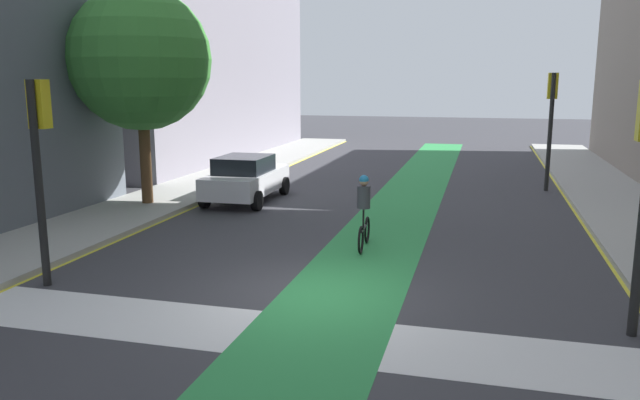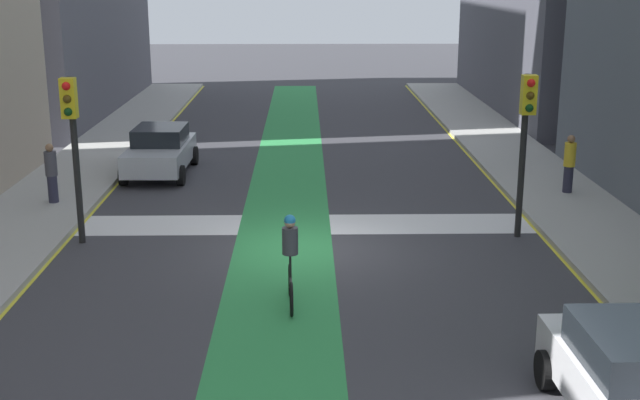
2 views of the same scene
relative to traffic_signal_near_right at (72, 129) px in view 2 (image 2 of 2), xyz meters
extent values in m
plane|color=#38383D|center=(-5.56, 0.45, -2.88)|extent=(120.00, 120.00, 0.00)
cube|color=#2D8C47|center=(-5.00, 0.45, -2.88)|extent=(2.40, 60.00, 0.01)
cube|color=silver|center=(-5.56, -1.55, -2.88)|extent=(12.00, 1.80, 0.01)
cube|color=#9E9E99|center=(-13.06, 0.45, -2.81)|extent=(3.00, 60.00, 0.15)
cube|color=yellow|center=(-11.56, 0.45, -2.88)|extent=(0.16, 60.00, 0.01)
cube|color=yellow|center=(0.44, 0.45, -2.88)|extent=(0.16, 60.00, 0.01)
cylinder|color=black|center=(0.00, -0.12, -0.83)|extent=(0.16, 0.16, 4.10)
cube|color=gold|center=(0.00, 0.08, 0.74)|extent=(0.35, 0.28, 0.95)
sphere|color=red|center=(0.00, 0.22, 1.04)|extent=(0.20, 0.20, 0.20)
sphere|color=#4C380C|center=(0.00, 0.22, 0.74)|extent=(0.20, 0.20, 0.20)
sphere|color=#0C3814|center=(0.00, 0.22, 0.44)|extent=(0.20, 0.20, 0.20)
cylinder|color=black|center=(-10.92, -0.41, -0.83)|extent=(0.16, 0.16, 4.11)
cube|color=gold|center=(-10.92, -0.21, 0.75)|extent=(0.35, 0.28, 0.95)
sphere|color=red|center=(-10.92, -0.07, 1.05)|extent=(0.20, 0.20, 0.20)
sphere|color=#4C380C|center=(-10.92, -0.07, 0.75)|extent=(0.20, 0.20, 0.20)
sphere|color=#0C3814|center=(-10.92, -0.07, 0.45)|extent=(0.20, 0.20, 0.20)
cube|color=black|center=(-10.30, 8.81, -1.59)|extent=(1.63, 2.02, 0.55)
cylinder|color=black|center=(-9.38, 7.56, -2.56)|extent=(0.23, 0.64, 0.64)
cube|color=#B2B7BF|center=(-0.76, -7.33, -2.21)|extent=(1.87, 4.23, 0.70)
cube|color=black|center=(-0.76, -7.53, -1.59)|extent=(1.63, 2.03, 0.55)
cylinder|color=black|center=(-1.63, -5.84, -2.56)|extent=(0.23, 0.64, 0.64)
cylinder|color=black|center=(0.17, -5.87, -2.56)|extent=(0.23, 0.64, 0.64)
cylinder|color=black|center=(-1.68, -8.78, -2.56)|extent=(0.23, 0.64, 0.64)
cylinder|color=black|center=(0.12, -8.81, -2.56)|extent=(0.23, 0.64, 0.64)
torus|color=black|center=(-5.26, 4.54, -2.54)|extent=(0.09, 0.68, 0.68)
torus|color=black|center=(-5.21, 3.49, -2.54)|extent=(0.09, 0.68, 0.68)
cylinder|color=black|center=(-5.24, 4.02, -2.36)|extent=(0.10, 0.95, 0.06)
cylinder|color=black|center=(-5.23, 3.87, -2.09)|extent=(0.05, 0.05, 0.50)
cylinder|color=#3F3F47|center=(-5.23, 3.87, -1.57)|extent=(0.32, 0.32, 0.55)
sphere|color=tan|center=(-5.23, 3.87, -1.18)|extent=(0.22, 0.22, 0.22)
sphere|color=#268CCC|center=(-5.23, 3.87, -1.14)|extent=(0.23, 0.23, 0.23)
cylinder|color=#262638|center=(-13.35, -4.21, -2.33)|extent=(0.28, 0.28, 0.79)
cylinder|color=gold|center=(-13.35, -4.21, -1.59)|extent=(0.34, 0.34, 0.71)
sphere|color=#8C6647|center=(-13.35, -4.21, -1.12)|extent=(0.23, 0.23, 0.23)
cylinder|color=#262638|center=(1.63, -3.37, -2.34)|extent=(0.28, 0.28, 0.78)
cylinder|color=#3F3F47|center=(1.63, -3.37, -1.60)|extent=(0.34, 0.34, 0.69)
sphere|color=#8C6647|center=(1.63, -3.37, -1.14)|extent=(0.23, 0.23, 0.23)
camera|label=1|loc=(-2.49, -10.58, 1.21)|focal=34.69mm
camera|label=2|loc=(-5.53, 19.63, 3.59)|focal=46.76mm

